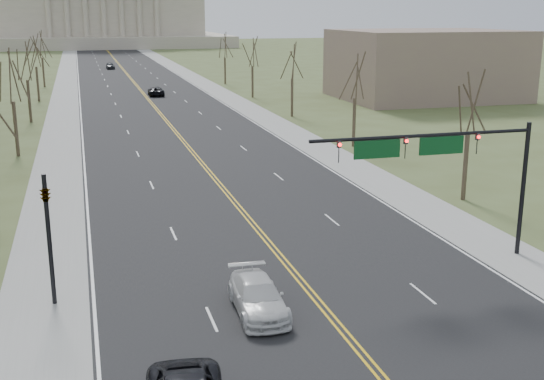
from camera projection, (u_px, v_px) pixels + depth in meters
road at (135, 83)px, 123.49m from camera, size 20.00×380.00×0.01m
cross_road at (356, 347)px, 26.72m from camera, size 120.00×14.00×0.01m
sidewalk_left at (66, 85)px, 120.34m from camera, size 4.00×380.00×0.03m
sidewalk_right at (200, 81)px, 126.64m from camera, size 4.00×380.00×0.03m
center_line at (135, 83)px, 123.49m from camera, size 0.42×380.00×0.01m
edge_line_left at (79, 85)px, 120.92m from camera, size 0.15×380.00×0.01m
edge_line_right at (188, 82)px, 126.06m from camera, size 0.15×380.00×0.01m
capitol at (101, 6)px, 250.06m from camera, size 90.00×60.00×50.00m
signal_mast at (440, 155)px, 34.18m from camera, size 12.12×0.44×7.20m
signal_left at (48, 225)px, 29.73m from camera, size 0.32×0.36×6.00m
tree_r_0 at (470, 106)px, 45.87m from camera, size 3.74×3.74×8.50m
tree_r_1 at (355, 78)px, 64.48m from camera, size 3.74×3.74×8.50m
tree_l_1 at (11, 79)px, 59.96m from camera, size 3.96×3.96×9.00m
tree_r_2 at (292, 63)px, 83.09m from camera, size 3.74×3.74×8.50m
tree_l_2 at (26, 63)px, 78.57m from camera, size 3.96×3.96×9.00m
tree_r_3 at (252, 54)px, 101.70m from camera, size 3.74×3.74×8.50m
tree_l_3 at (35, 53)px, 97.18m from camera, size 3.96×3.96×9.00m
tree_r_4 at (225, 47)px, 120.31m from camera, size 3.74×3.74×8.50m
tree_l_4 at (41, 46)px, 115.79m from camera, size 3.96×3.96×9.00m
bldg_right_mass at (425, 65)px, 101.08m from camera, size 25.00×20.00×10.00m
car_sb_inner_second at (258, 297)px, 29.59m from camera, size 2.24×5.13×1.47m
car_far_nb at (156, 91)px, 105.24m from camera, size 2.43×5.01×1.38m
car_far_sb at (110, 66)px, 153.03m from camera, size 1.91×4.41×1.48m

